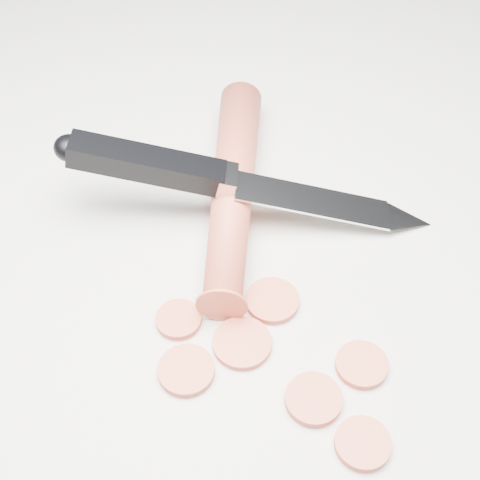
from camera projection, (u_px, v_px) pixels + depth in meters
name	position (u px, v px, depth m)	size (l,w,h in m)	color
ground	(236.00, 284.00, 0.49)	(2.40, 2.40, 0.00)	beige
carrot	(233.00, 188.00, 0.53)	(0.03, 0.03, 0.22)	#C3422B
carrot_slice_0	(179.00, 320.00, 0.47)	(0.03, 0.03, 0.01)	#CC5033
carrot_slice_1	(313.00, 399.00, 0.43)	(0.04, 0.04, 0.01)	#CC5033
carrot_slice_2	(242.00, 343.00, 0.45)	(0.04, 0.04, 0.01)	#CC5033
carrot_slice_3	(362.00, 365.00, 0.44)	(0.03, 0.03, 0.01)	#CC5033
carrot_slice_4	(272.00, 301.00, 0.48)	(0.04, 0.04, 0.01)	#CC5033
carrot_slice_5	(186.00, 370.00, 0.44)	(0.04, 0.04, 0.01)	#CC5033
carrot_slice_6	(363.00, 443.00, 0.41)	(0.03, 0.03, 0.01)	#CC5033
kitchen_knife	(249.00, 181.00, 0.50)	(0.26, 0.18, 0.08)	silver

